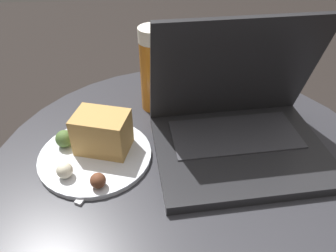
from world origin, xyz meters
TOP-DOWN VIEW (x-y plane):
  - table at (0.00, 0.00)m, footprint 0.73×0.73m
  - laptop at (0.09, 0.04)m, footprint 0.32×0.25m
  - beer_glass at (-0.05, 0.19)m, footprint 0.06×0.06m
  - snack_plate at (-0.17, 0.04)m, footprint 0.21×0.21m
  - fork at (-0.14, 0.01)m, footprint 0.10×0.16m

SIDE VIEW (x-z plane):
  - table at x=0.00m, z-range 0.13..0.70m
  - fork at x=-0.14m, z-range 0.57..0.58m
  - snack_plate at x=-0.17m, z-range 0.56..0.64m
  - laptop at x=0.09m, z-range 0.50..0.75m
  - beer_glass at x=-0.05m, z-range 0.57..0.76m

